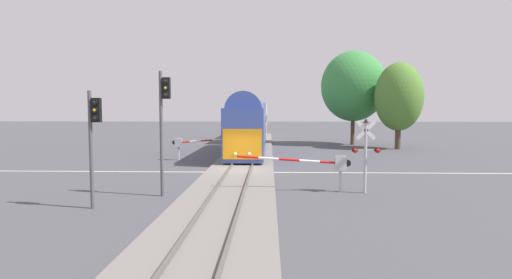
% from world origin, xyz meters
% --- Properties ---
extents(ground_plane, '(220.00, 220.00, 0.00)m').
position_xyz_m(ground_plane, '(0.00, 0.00, 0.00)').
color(ground_plane, '#47474C').
extents(road_centre_stripe, '(44.00, 0.20, 0.01)m').
position_xyz_m(road_centre_stripe, '(0.00, 0.00, 0.00)').
color(road_centre_stripe, beige).
rests_on(road_centre_stripe, ground).
extents(railway_track, '(4.40, 80.00, 0.32)m').
position_xyz_m(railway_track, '(0.00, 0.00, 0.10)').
color(railway_track, slate).
rests_on(railway_track, ground).
extents(commuter_train, '(3.04, 42.21, 5.16)m').
position_xyz_m(commuter_train, '(0.00, 21.49, 2.78)').
color(commuter_train, '#384C93').
rests_on(commuter_train, railway_track).
extents(crossing_gate_near, '(5.75, 0.40, 1.84)m').
position_xyz_m(crossing_gate_near, '(4.85, -6.18, 1.43)').
color(crossing_gate_near, '#B7B7BC').
rests_on(crossing_gate_near, ground).
extents(crossing_signal_mast, '(1.36, 0.44, 3.70)m').
position_xyz_m(crossing_signal_mast, '(6.64, -6.52, 2.27)').
color(crossing_signal_mast, '#B2B2B7').
rests_on(crossing_signal_mast, ground).
extents(crossing_gate_far, '(5.22, 0.40, 1.87)m').
position_xyz_m(crossing_gate_far, '(-4.96, 6.18, 1.43)').
color(crossing_gate_far, '#B7B7BC').
rests_on(crossing_gate_far, ground).
extents(traffic_signal_median, '(0.53, 0.38, 5.94)m').
position_xyz_m(traffic_signal_median, '(-3.08, -7.51, 3.97)').
color(traffic_signal_median, '#4C4C51').
rests_on(traffic_signal_median, ground).
extents(traffic_signal_near_left, '(0.53, 0.38, 4.91)m').
position_xyz_m(traffic_signal_near_left, '(-5.35, -10.03, 3.30)').
color(traffic_signal_near_left, '#4C4C51').
rests_on(traffic_signal_near_left, ground).
extents(oak_far_right, '(7.43, 7.43, 10.87)m').
position_xyz_m(oak_far_right, '(11.64, 21.25, 6.80)').
color(oak_far_right, '#4C3828').
rests_on(oak_far_right, ground).
extents(maple_right_background, '(4.91, 4.91, 8.99)m').
position_xyz_m(maple_right_background, '(15.31, 16.20, 5.43)').
color(maple_right_background, '#4C3828').
rests_on(maple_right_background, ground).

